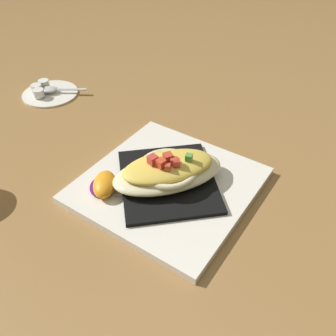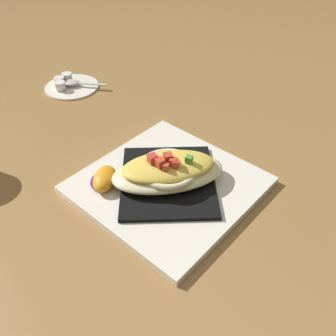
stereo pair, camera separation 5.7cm
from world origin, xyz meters
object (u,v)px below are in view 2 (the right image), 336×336
at_px(gratin_dish, 168,170).
at_px(creamer_cup_1, 59,81).
at_px(orange_garnish, 104,179).
at_px(creamer_cup_0, 67,77).
at_px(square_plate, 168,185).
at_px(creamer_cup_2, 60,85).
at_px(spoon, 73,83).
at_px(creamer_saucer, 72,86).

distance_m(gratin_dish, creamer_cup_1, 0.43).
bearing_deg(orange_garnish, creamer_cup_0, -22.53).
relative_size(square_plate, creamer_cup_2, 10.75).
bearing_deg(square_plate, creamer_cup_0, -9.81).
bearing_deg(creamer_cup_0, spoon, 175.38).
relative_size(orange_garnish, creamer_cup_1, 2.93).
bearing_deg(creamer_cup_2, creamer_cup_0, -50.82).
bearing_deg(orange_garnish, spoon, -24.06).
bearing_deg(creamer_saucer, square_plate, 170.37).
bearing_deg(creamer_saucer, gratin_dish, 170.36).
distance_m(square_plate, creamer_saucer, 0.41).
bearing_deg(gratin_dish, creamer_cup_2, -5.75).
bearing_deg(spoon, creamer_cup_1, 39.18).
bearing_deg(creamer_cup_1, creamer_cup_0, -76.60).
bearing_deg(creamer_cup_2, creamer_cup_1, -25.04).
bearing_deg(creamer_cup_1, spoon, -140.82).
bearing_deg(creamer_cup_2, orange_garnish, 160.79).
xyz_separation_m(creamer_cup_0, creamer_cup_2, (-0.03, 0.03, 0.00)).
relative_size(creamer_cup_0, creamer_cup_2, 1.00).
xyz_separation_m(gratin_dish, orange_garnish, (0.07, 0.08, -0.01)).
xyz_separation_m(orange_garnish, creamer_saucer, (0.34, -0.15, -0.02)).
height_order(creamer_cup_0, creamer_cup_2, same).
relative_size(square_plate, spoon, 2.86).
xyz_separation_m(gratin_dish, creamer_cup_0, (0.43, -0.07, -0.02)).
bearing_deg(creamer_cup_1, creamer_cup_2, 154.96).
height_order(creamer_saucer, creamer_cup_1, creamer_cup_1).
distance_m(square_plate, spoon, 0.41).
bearing_deg(creamer_cup_0, gratin_dish, 170.18).
distance_m(orange_garnish, creamer_saucer, 0.37).
bearing_deg(spoon, creamer_saucer, 39.18).
bearing_deg(creamer_saucer, creamer_cup_2, 90.75).
distance_m(gratin_dish, creamer_cup_2, 0.41).
height_order(spoon, creamer_cup_0, creamer_cup_0).
height_order(gratin_dish, creamer_cup_0, gratin_dish).
bearing_deg(creamer_cup_1, gratin_dish, 173.17).
height_order(gratin_dish, spoon, gratin_dish).
height_order(square_plate, orange_garnish, orange_garnish).
height_order(creamer_saucer, spoon, spoon).
relative_size(gratin_dish, creamer_cup_2, 8.34).
xyz_separation_m(creamer_saucer, creamer_cup_0, (0.03, -0.01, 0.01)).
bearing_deg(gratin_dish, square_plate, -57.92).
bearing_deg(orange_garnish, creamer_cup_1, -19.58).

